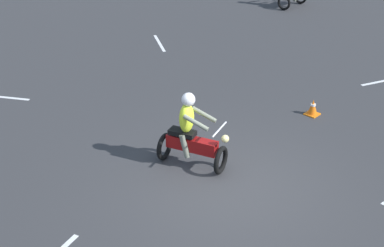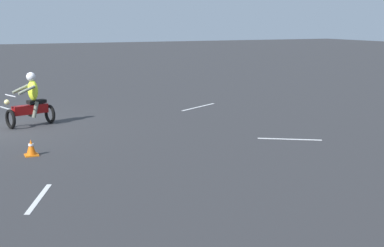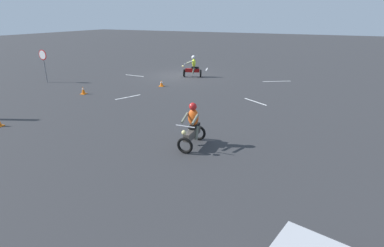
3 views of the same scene
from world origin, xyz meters
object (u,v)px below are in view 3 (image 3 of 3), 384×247
(motorcycle_rider_foreground, at_px, (193,68))
(motorcycle_rider_background, at_px, (192,128))
(traffic_cone_mid_center, at_px, (83,90))
(traffic_cone_near_left, at_px, (161,83))
(stop_sign, at_px, (43,59))

(motorcycle_rider_foreground, xyz_separation_m, motorcycle_rider_background, (-5.54, 11.83, 0.00))
(motorcycle_rider_foreground, height_order, traffic_cone_mid_center, motorcycle_rider_foreground)
(motorcycle_rider_background, height_order, traffic_cone_near_left, motorcycle_rider_background)
(motorcycle_rider_background, relative_size, traffic_cone_mid_center, 3.46)
(motorcycle_rider_background, bearing_deg, motorcycle_rider_foreground, -67.82)
(stop_sign, xyz_separation_m, traffic_cone_mid_center, (-4.84, 1.42, -1.40))
(stop_sign, bearing_deg, motorcycle_rider_foreground, -143.96)
(motorcycle_rider_foreground, height_order, stop_sign, stop_sign)
(stop_sign, height_order, traffic_cone_mid_center, stop_sign)
(motorcycle_rider_foreground, xyz_separation_m, traffic_cone_near_left, (0.56, 3.82, -0.53))
(stop_sign, height_order, traffic_cone_near_left, stop_sign)
(traffic_cone_near_left, height_order, traffic_cone_mid_center, traffic_cone_mid_center)
(motorcycle_rider_foreground, bearing_deg, motorcycle_rider_background, -173.42)
(motorcycle_rider_foreground, relative_size, traffic_cone_near_left, 4.14)
(motorcycle_rider_foreground, xyz_separation_m, traffic_cone_mid_center, (3.79, 7.70, -0.49))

